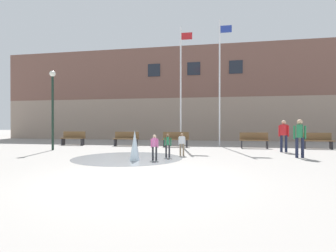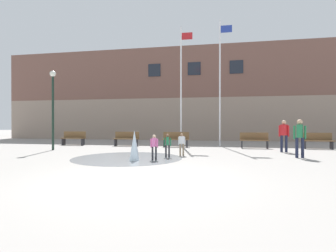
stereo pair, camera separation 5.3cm
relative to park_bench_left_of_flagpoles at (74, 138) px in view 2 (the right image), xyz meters
name	(u,v)px [view 2 (the right image)]	position (x,y,z in m)	size (l,w,h in m)	color
ground_plane	(137,180)	(7.46, -9.68, -0.48)	(100.00, 100.00, 0.00)	gray
library_building	(197,96)	(7.46, 9.50, 3.61)	(36.00, 6.05, 8.17)	gray
splash_fountain	(131,152)	(6.05, -6.03, -0.17)	(4.49, 4.49, 1.17)	gray
park_bench_left_of_flagpoles	(74,138)	(0.00, 0.00, 0.00)	(1.60, 0.44, 0.91)	#28282D
park_bench_under_left_flagpole	(126,138)	(3.70, -0.02, 0.00)	(1.60, 0.44, 0.91)	#28282D
park_bench_center	(176,139)	(6.91, -0.12, 0.00)	(1.60, 0.44, 0.91)	#28282D
park_bench_under_right_flagpole	(254,140)	(11.51, -0.19, 0.00)	(1.60, 0.44, 0.91)	#28282D
park_bench_far_right	(317,140)	(14.95, 0.06, 0.00)	(1.60, 0.44, 0.91)	#28282D
child_in_fountain	(154,145)	(7.02, -6.09, 0.10)	(0.31, 0.22, 0.99)	#28282D
child_with_pink_shirt	(168,144)	(7.37, -5.19, 0.10)	(0.31, 0.23, 0.99)	#28282D
adult_in_red	(284,133)	(12.67, -2.14, 0.45)	(0.50, 0.39, 1.59)	#1E233D
adult_watching	(300,135)	(12.76, -4.35, 0.45)	(0.50, 0.39, 1.59)	#1E233D
child_running	(182,142)	(7.87, -4.43, 0.10)	(0.31, 0.23, 0.99)	#89755B
flagpole_left	(181,82)	(7.10, 1.07, 3.65)	(0.80, 0.10, 7.77)	silver
flagpole_right	(220,79)	(9.60, 1.07, 3.80)	(0.80, 0.10, 8.06)	silver
lamp_post_left_lane	(53,99)	(0.72, -3.27, 2.27)	(0.32, 0.32, 4.26)	#192D23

